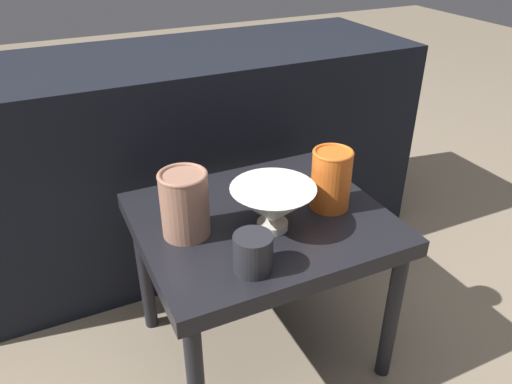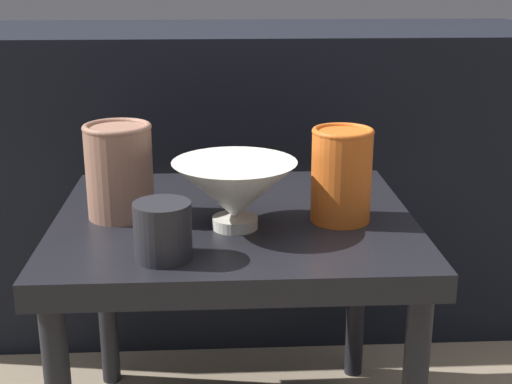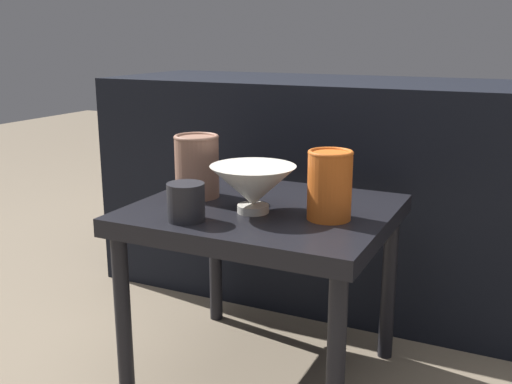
{
  "view_description": "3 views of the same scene",
  "coord_description": "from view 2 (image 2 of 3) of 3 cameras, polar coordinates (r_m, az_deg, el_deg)",
  "views": [
    {
      "loc": [
        -0.43,
        -0.87,
        1.05
      ],
      "look_at": [
        -0.03,
        -0.04,
        0.52
      ],
      "focal_mm": 35.0,
      "sensor_mm": 36.0,
      "label": 1
    },
    {
      "loc": [
        -0.02,
        -1.07,
        0.81
      ],
      "look_at": [
        0.03,
        -0.05,
        0.48
      ],
      "focal_mm": 50.0,
      "sensor_mm": 36.0,
      "label": 2
    },
    {
      "loc": [
        0.54,
        -1.18,
        0.8
      ],
      "look_at": [
        0.02,
        -0.08,
        0.48
      ],
      "focal_mm": 42.0,
      "sensor_mm": 36.0,
      "label": 3
    }
  ],
  "objects": [
    {
      "name": "table",
      "position": [
        1.15,
        -1.73,
        -4.34
      ],
      "size": [
        0.56,
        0.49,
        0.42
      ],
      "color": "black",
      "rests_on": "ground_plane"
    },
    {
      "name": "couch_backdrop",
      "position": [
        1.7,
        -2.21,
        1.7
      ],
      "size": [
        1.46,
        0.5,
        0.67
      ],
      "color": "black",
      "rests_on": "ground_plane"
    },
    {
      "name": "bowl",
      "position": [
        1.06,
        -1.92,
        0.11
      ],
      "size": [
        0.19,
        0.19,
        0.1
      ],
      "color": "silver",
      "rests_on": "table"
    },
    {
      "name": "vase_textured_left",
      "position": [
        1.13,
        -10.88,
        1.79
      ],
      "size": [
        0.11,
        0.11,
        0.15
      ],
      "color": "#996B56",
      "rests_on": "table"
    },
    {
      "name": "vase_colorful_right",
      "position": [
        1.1,
        6.85,
        1.46
      ],
      "size": [
        0.09,
        0.09,
        0.15
      ],
      "color": "orange",
      "rests_on": "table"
    },
    {
      "name": "cup",
      "position": [
        0.97,
        -7.47,
        -3.11
      ],
      "size": [
        0.08,
        0.08,
        0.08
      ],
      "color": "#232328",
      "rests_on": "table"
    }
  ]
}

